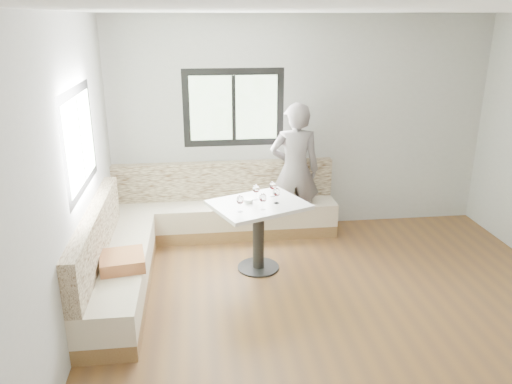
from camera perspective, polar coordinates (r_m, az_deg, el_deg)
room at (r=4.38m, az=10.78°, el=1.22°), size 5.01×5.01×2.81m
banquette at (r=6.02m, az=-8.31°, el=-4.54°), size 2.90×2.80×0.95m
table at (r=5.59m, az=0.28°, el=-3.20°), size 1.20×1.09×0.81m
person at (r=6.45m, az=4.46°, el=2.46°), size 0.67×0.47×1.76m
olive_ramekin at (r=5.53m, az=-0.85°, el=-1.00°), size 0.10×0.10×0.04m
wine_glass_a at (r=5.24m, az=-1.83°, el=-0.97°), size 0.08×0.08×0.18m
wine_glass_b at (r=5.30m, az=0.79°, el=-0.72°), size 0.08×0.08×0.18m
wine_glass_c at (r=5.47m, az=2.37°, el=-0.07°), size 0.08×0.08×0.18m
wine_glass_d at (r=5.58m, az=0.01°, el=0.32°), size 0.08×0.08×0.18m
wine_glass_e at (r=5.69m, az=1.93°, el=0.69°), size 0.08×0.08×0.18m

